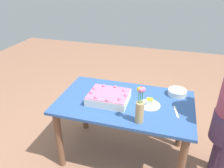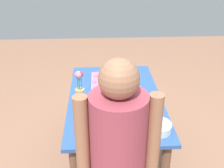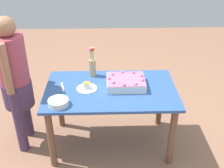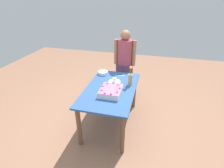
{
  "view_description": "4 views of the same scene",
  "coord_description": "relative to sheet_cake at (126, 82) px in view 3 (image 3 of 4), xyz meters",
  "views": [
    {
      "loc": [
        0.41,
        -1.84,
        1.91
      ],
      "look_at": [
        -0.15,
        0.06,
        0.87
      ],
      "focal_mm": 35.0,
      "sensor_mm": 36.0,
      "label": 1
    },
    {
      "loc": [
        2.16,
        -0.15,
        1.96
      ],
      "look_at": [
        -0.01,
        -0.03,
        0.85
      ],
      "focal_mm": 45.0,
      "sensor_mm": 36.0,
      "label": 2
    },
    {
      "loc": [
        0.06,
        2.49,
        2.24
      ],
      "look_at": [
        -0.01,
        0.01,
        0.79
      ],
      "focal_mm": 45.0,
      "sensor_mm": 36.0,
      "label": 3
    },
    {
      "loc": [
        -2.44,
        -0.64,
        2.16
      ],
      "look_at": [
        -0.09,
        -0.05,
        0.87
      ],
      "focal_mm": 28.0,
      "sensor_mm": 36.0,
      "label": 4
    }
  ],
  "objects": [
    {
      "name": "serving_plate_with_slice",
      "position": [
        0.41,
        0.04,
        -0.03
      ],
      "size": [
        0.21,
        0.21,
        0.07
      ],
      "color": "white",
      "rests_on": "dining_table"
    },
    {
      "name": "ground_plane",
      "position": [
        0.16,
        0.05,
        -0.78
      ],
      "size": [
        8.0,
        8.0,
        0.0
      ],
      "primitive_type": "plane",
      "color": "#986A50"
    },
    {
      "name": "person_standing",
      "position": [
        1.14,
        -0.0,
        0.08
      ],
      "size": [
        0.31,
        0.45,
        1.49
      ],
      "rotation": [
        0.0,
        0.0,
        3.14
      ],
      "color": "#483254",
      "rests_on": "ground_plane"
    },
    {
      "name": "dining_table",
      "position": [
        0.16,
        0.05,
        -0.17
      ],
      "size": [
        1.37,
        0.82,
        0.73
      ],
      "color": "#2F5697",
      "rests_on": "ground_plane"
    },
    {
      "name": "flower_vase",
      "position": [
        0.36,
        -0.25,
        0.1
      ],
      "size": [
        0.08,
        0.08,
        0.35
      ],
      "color": "tan",
      "rests_on": "dining_table"
    },
    {
      "name": "cake_knife",
      "position": [
        0.66,
        -0.0,
        -0.05
      ],
      "size": [
        0.06,
        0.19,
        0.0
      ],
      "primitive_type": "cube",
      "rotation": [
        0.0,
        0.0,
        4.94
      ],
      "color": "silver",
      "rests_on": "dining_table"
    },
    {
      "name": "sheet_cake",
      "position": [
        0.0,
        0.0,
        0.0
      ],
      "size": [
        0.4,
        0.32,
        0.11
      ],
      "color": "white",
      "rests_on": "dining_table"
    },
    {
      "name": "fruit_bowl",
      "position": [
        0.66,
        0.33,
        -0.02
      ],
      "size": [
        0.2,
        0.2,
        0.06
      ],
      "primitive_type": "cylinder",
      "color": "silver",
      "rests_on": "dining_table"
    }
  ]
}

